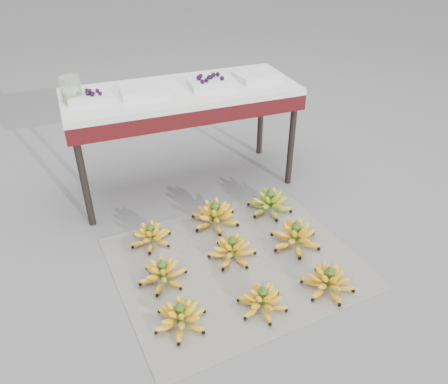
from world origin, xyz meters
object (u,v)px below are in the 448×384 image
object	(u,v)px
newspaper_mat	(236,262)
tray_far_left	(90,97)
bunch_front_center	(262,300)
bunch_back_left	(151,236)
vendor_table	(182,101)
bunch_mid_left	(163,273)
bunch_mid_right	(295,236)
bunch_front_right	(328,281)
bunch_mid_center	(232,250)
bunch_front_left	(180,317)
glass_jar	(71,89)
tray_left	(144,91)
bunch_back_center	(215,215)
tray_right	(211,82)
bunch_back_right	(270,203)
tray_far_right	(257,76)

from	to	relation	value
newspaper_mat	tray_far_left	distance (m)	1.25
bunch_front_center	bunch_back_left	size ratio (longest dim) A/B	1.05
bunch_back_left	vendor_table	xyz separation A→B (m)	(0.37, 0.55, 0.55)
bunch_mid_left	bunch_mid_right	bearing A→B (deg)	0.26
bunch_front_right	bunch_mid_center	size ratio (longest dim) A/B	0.91
bunch_front_left	bunch_mid_right	size ratio (longest dim) A/B	0.73
bunch_front_center	glass_jar	xyz separation A→B (m)	(-0.64, 1.24, 0.70)
bunch_front_left	tray_far_left	distance (m)	1.35
tray_left	glass_jar	world-z (taller)	glass_jar
vendor_table	glass_jar	xyz separation A→B (m)	(-0.64, 0.02, 0.15)
bunch_mid_left	bunch_back_center	bearing A→B (deg)	40.22
bunch_back_left	tray_right	size ratio (longest dim) A/B	0.94
bunch_mid_center	tray_far_left	world-z (taller)	tray_far_left
bunch_front_right	bunch_mid_right	xyz separation A→B (m)	(0.02, 0.37, 0.01)
bunch_front_center	bunch_mid_center	bearing A→B (deg)	78.19
bunch_front_center	tray_right	size ratio (longest dim) A/B	0.99
bunch_mid_left	tray_right	distance (m)	1.21
newspaper_mat	bunch_front_left	world-z (taller)	bunch_front_left
bunch_mid_center	tray_right	size ratio (longest dim) A/B	1.20
tray_far_left	bunch_back_center	bearing A→B (deg)	-41.56
newspaper_mat	bunch_back_left	bearing A→B (deg)	139.94
bunch_mid_right	tray_left	bearing A→B (deg)	142.44
bunch_back_right	tray_far_right	size ratio (longest dim) A/B	1.24
bunch_mid_center	vendor_table	world-z (taller)	vendor_table
bunch_front_left	bunch_front_center	world-z (taller)	bunch_front_left
tray_far_right	glass_jar	bearing A→B (deg)	178.55
bunch_front_right	bunch_mid_left	xyz separation A→B (m)	(-0.75, 0.35, -0.00)
bunch_mid_left	newspaper_mat	bearing A→B (deg)	-1.13
bunch_front_left	vendor_table	bearing A→B (deg)	69.79
vendor_table	tray_far_right	world-z (taller)	tray_far_right
newspaper_mat	tray_far_right	world-z (taller)	tray_far_right
bunch_front_left	bunch_mid_center	xyz separation A→B (m)	(0.39, 0.34, 0.00)
bunch_back_left	bunch_mid_right	bearing A→B (deg)	-13.89
bunch_front_left	tray_left	xyz separation A→B (m)	(0.15, 1.16, 0.65)
bunch_mid_left	tray_far_right	size ratio (longest dim) A/B	0.86
bunch_front_center	tray_far_left	xyz separation A→B (m)	(-0.55, 1.21, 0.65)
bunch_back_center	tray_far_left	world-z (taller)	tray_far_left
newspaper_mat	tray_right	xyz separation A→B (m)	(0.17, 0.85, 0.71)
bunch_back_center	tray_right	distance (m)	0.82
bunch_front_center	tray_left	distance (m)	1.38
bunch_mid_right	vendor_table	distance (m)	1.09
bunch_front_left	tray_far_left	world-z (taller)	tray_far_left
tray_far_left	tray_left	distance (m)	0.31
newspaper_mat	vendor_table	distance (m)	1.06
bunch_front_right	bunch_back_center	xyz separation A→B (m)	(-0.34, 0.71, 0.01)
bunch_back_left	bunch_back_right	bearing A→B (deg)	11.59
bunch_mid_right	tray_far_left	distance (m)	1.41
bunch_back_center	tray_far_left	distance (m)	1.00
bunch_front_left	bunch_front_center	bearing A→B (deg)	-8.40
glass_jar	vendor_table	bearing A→B (deg)	-2.03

